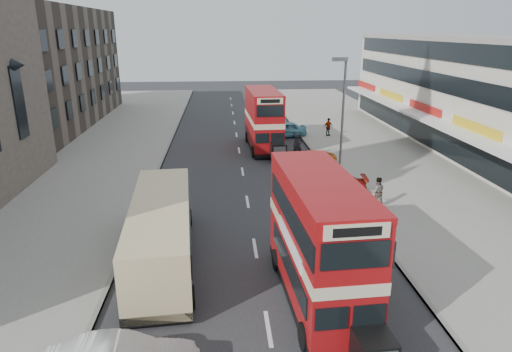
# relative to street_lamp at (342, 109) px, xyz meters

# --- Properties ---
(road_surface) EXTENTS (12.00, 90.00, 0.01)m
(road_surface) POSITION_rel_street_lamp_xyz_m (-6.52, 2.00, -4.78)
(road_surface) COLOR #28282B
(road_surface) RESTS_ON ground
(pavement_right) EXTENTS (12.00, 90.00, 0.15)m
(pavement_right) POSITION_rel_street_lamp_xyz_m (5.48, 2.00, -4.71)
(pavement_right) COLOR gray
(pavement_right) RESTS_ON ground
(pavement_left) EXTENTS (12.00, 90.00, 0.15)m
(pavement_left) POSITION_rel_street_lamp_xyz_m (-18.52, 2.00, -4.71)
(pavement_left) COLOR gray
(pavement_left) RESTS_ON ground
(kerb_left) EXTENTS (0.20, 90.00, 0.16)m
(kerb_left) POSITION_rel_street_lamp_xyz_m (-12.62, 2.00, -4.71)
(kerb_left) COLOR gray
(kerb_left) RESTS_ON ground
(kerb_right) EXTENTS (0.20, 90.00, 0.16)m
(kerb_right) POSITION_rel_street_lamp_xyz_m (-0.42, 2.00, -4.71)
(kerb_right) COLOR gray
(kerb_right) RESTS_ON ground
(brick_terrace) EXTENTS (14.00, 28.00, 12.00)m
(brick_terrace) POSITION_rel_street_lamp_xyz_m (-28.52, 20.00, 1.22)
(brick_terrace) COLOR #66594C
(brick_terrace) RESTS_ON ground
(commercial_row) EXTENTS (9.90, 46.20, 9.30)m
(commercial_row) POSITION_rel_street_lamp_xyz_m (13.42, 4.00, -0.09)
(commercial_row) COLOR beige
(commercial_row) RESTS_ON ground
(street_lamp) EXTENTS (1.00, 0.20, 8.12)m
(street_lamp) POSITION_rel_street_lamp_xyz_m (0.00, 0.00, 0.00)
(street_lamp) COLOR slate
(street_lamp) RESTS_ON ground
(bus_main) EXTENTS (2.77, 8.56, 4.69)m
(bus_main) POSITION_rel_street_lamp_xyz_m (-4.50, -14.34, -2.32)
(bus_main) COLOR black
(bus_main) RESTS_ON ground
(bus_second) EXTENTS (2.73, 8.81, 4.83)m
(bus_second) POSITION_rel_street_lamp_xyz_m (-4.39, 8.52, -2.24)
(bus_second) COLOR black
(bus_second) RESTS_ON ground
(coach) EXTENTS (3.18, 9.93, 2.59)m
(coach) POSITION_rel_street_lamp_xyz_m (-10.67, -10.93, -3.26)
(coach) COLOR black
(coach) RESTS_ON ground
(car_right_a) EXTENTS (4.24, 2.11, 1.18)m
(car_right_a) POSITION_rel_street_lamp_xyz_m (-1.08, -3.01, -4.19)
(car_right_a) COLOR #A61B10
(car_right_a) RESTS_ON ground
(car_right_b) EXTENTS (4.09, 2.19, 1.09)m
(car_right_b) POSITION_rel_street_lamp_xyz_m (-1.36, 3.24, -4.24)
(car_right_b) COLOR orange
(car_right_b) RESTS_ON ground
(car_right_c) EXTENTS (4.45, 2.02, 1.48)m
(car_right_c) POSITION_rel_street_lamp_xyz_m (-2.08, 12.66, -4.04)
(car_right_c) COLOR #5FA8BE
(car_right_c) RESTS_ON ground
(pedestrian_near) EXTENTS (0.67, 0.48, 1.75)m
(pedestrian_near) POSITION_rel_street_lamp_xyz_m (0.80, -5.60, -3.76)
(pedestrian_near) COLOR gray
(pedestrian_near) RESTS_ON pavement_right
(pedestrian_far) EXTENTS (1.07, 0.78, 1.69)m
(pedestrian_far) POSITION_rel_street_lamp_xyz_m (2.15, 12.30, -3.79)
(pedestrian_far) COLOR gray
(pedestrian_far) RESTS_ON pavement_right
(cyclist) EXTENTS (0.77, 1.83, 2.25)m
(cyclist) POSITION_rel_street_lamp_xyz_m (-2.17, 4.07, -4.01)
(cyclist) COLOR gray
(cyclist) RESTS_ON ground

